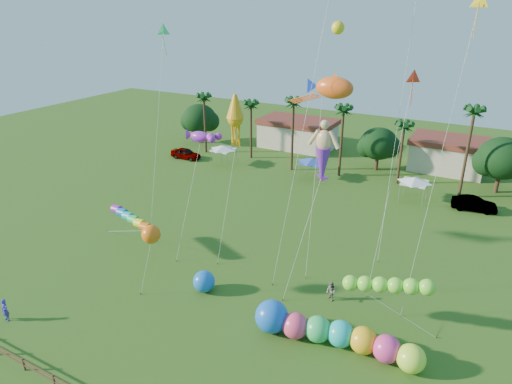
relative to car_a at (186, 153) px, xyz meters
The scene contains 20 objects.
ground 44.63m from the car_a, 52.99° to the right, with size 160.00×160.00×0.00m, color #285116.
tree_line 31.74m from the car_a, 15.37° to the left, with size 69.46×8.91×11.00m.
buildings_row 27.80m from the car_a, 31.15° to the left, with size 35.00×7.00×4.00m.
tent_row 20.96m from the car_a, ahead, with size 31.00×4.00×0.60m.
car_a is the anchor object (origin of this frame).
car_b 41.86m from the car_a, ahead, with size 1.76×5.03×1.66m, color #4C4C54.
spectator_a 40.71m from the car_a, 72.86° to the right, with size 0.69×0.45×1.90m, color #3630A9.
spectator_b 41.10m from the car_a, 36.18° to the right, with size 0.85×0.66×1.75m, color gray.
caterpillar_inflatable 45.66m from the car_a, 40.04° to the right, with size 12.36×3.42×2.51m.
blue_ball 36.53m from the car_a, 50.55° to the right, with size 1.88×1.88×1.88m, color blue.
rainbow_tube 29.83m from the car_a, 61.37° to the right, with size 9.82×2.93×3.44m.
green_worm 43.70m from the car_a, 36.31° to the right, with size 9.83×2.02×3.98m.
orange_ball_kite 36.54m from the car_a, 56.94° to the right, with size 1.92×1.85×6.37m.
merman_kite 40.03m from the car_a, 35.91° to the right, with size 2.67×4.69×14.25m.
fish_kite 38.50m from the car_a, 31.02° to the right, with size 5.08×5.28×17.37m.
squid_kite 31.59m from the car_a, 42.63° to the right, with size 1.82×5.28×15.41m.
lobster_kite 29.32m from the car_a, 48.89° to the right, with size 4.10×6.45×11.86m.
delta_kite_red 43.69m from the car_a, 26.03° to the right, with size 1.35×5.17×18.21m.
delta_kite_yellow 50.12m from the car_a, 26.88° to the right, with size 2.23×3.49×23.64m.
delta_kite_green 31.07m from the car_a, 55.20° to the right, with size 1.34×4.64×21.18m.
Camera 1 is at (16.15, -19.26, 22.93)m, focal length 32.00 mm.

